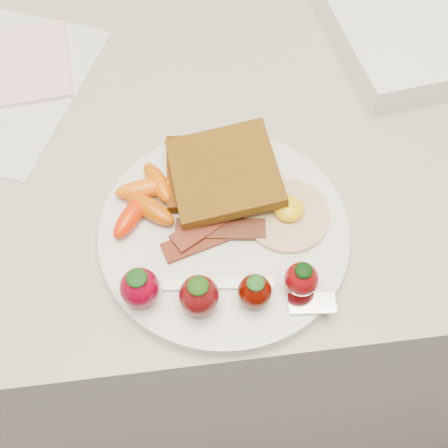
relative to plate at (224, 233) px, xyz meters
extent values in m
cube|color=gray|center=(0.02, 0.16, -0.46)|extent=(2.00, 0.60, 0.90)
cylinder|color=silver|center=(0.00, 0.00, 0.00)|extent=(0.27, 0.27, 0.02)
cube|color=#451D04|center=(-0.01, 0.07, 0.02)|extent=(0.10, 0.10, 0.01)
cube|color=#4E2E0E|center=(0.01, 0.06, 0.03)|extent=(0.12, 0.12, 0.03)
cylinder|color=beige|center=(0.07, 0.01, 0.01)|extent=(0.12, 0.12, 0.01)
ellipsoid|color=yellow|center=(0.07, 0.01, 0.02)|extent=(0.04, 0.04, 0.02)
cube|color=#370A0A|center=(-0.02, -0.01, 0.01)|extent=(0.10, 0.05, 0.00)
cube|color=black|center=(0.00, 0.00, 0.01)|extent=(0.10, 0.04, 0.00)
cube|color=#4A1611|center=(-0.01, 0.01, 0.02)|extent=(0.10, 0.07, 0.00)
ellipsoid|color=#E55E05|center=(-0.08, 0.06, 0.02)|extent=(0.07, 0.03, 0.02)
ellipsoid|color=#B84B00|center=(-0.08, 0.03, 0.02)|extent=(0.06, 0.06, 0.02)
ellipsoid|color=red|center=(-0.10, 0.02, 0.02)|extent=(0.05, 0.06, 0.02)
ellipsoid|color=#CB4E00|center=(-0.07, 0.06, 0.02)|extent=(0.04, 0.06, 0.02)
ellipsoid|color=maroon|center=(-0.09, -0.07, 0.03)|extent=(0.04, 0.04, 0.04)
ellipsoid|color=#0D370C|center=(-0.09, -0.07, 0.05)|extent=(0.02, 0.02, 0.01)
ellipsoid|color=#53080A|center=(-0.03, -0.08, 0.03)|extent=(0.04, 0.04, 0.04)
ellipsoid|color=#143B08|center=(-0.03, -0.08, 0.05)|extent=(0.02, 0.02, 0.01)
ellipsoid|color=#480600|center=(0.02, -0.08, 0.03)|extent=(0.03, 0.03, 0.04)
ellipsoid|color=#174E14|center=(0.02, -0.08, 0.05)|extent=(0.02, 0.02, 0.01)
ellipsoid|color=#710509|center=(0.07, -0.08, 0.03)|extent=(0.03, 0.03, 0.04)
ellipsoid|color=black|center=(0.07, -0.08, 0.05)|extent=(0.02, 0.02, 0.01)
cube|color=silver|center=(-0.01, -0.06, 0.01)|extent=(0.11, 0.02, 0.00)
cube|color=white|center=(0.08, -0.10, 0.01)|extent=(0.05, 0.03, 0.00)
cube|color=silver|center=(-0.26, 0.26, -0.01)|extent=(0.29, 0.32, 0.00)
cube|color=#F4B6BB|center=(-0.22, 0.29, 0.00)|extent=(0.11, 0.15, 0.01)
cube|color=silver|center=(0.34, 0.29, 0.01)|extent=(0.33, 0.27, 0.04)
camera|label=1|loc=(-0.04, -0.30, 0.53)|focal=45.00mm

